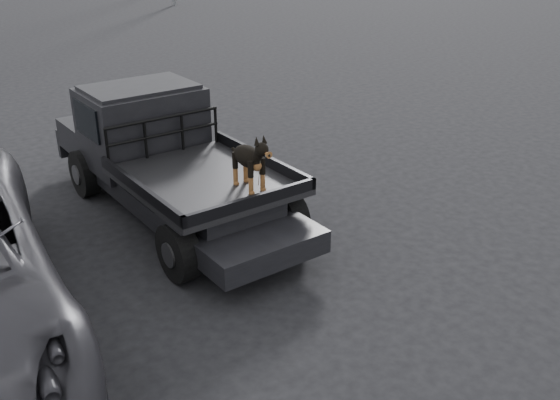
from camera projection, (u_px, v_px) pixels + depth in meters
ground at (244, 295)px, 7.48m from camera, size 120.00×120.00×0.00m
flatbed_ute at (174, 186)px, 9.33m from camera, size 2.00×5.40×0.92m
ute_cab at (141, 113)px, 9.65m from camera, size 1.72×1.30×0.88m
headache_rack at (164, 136)px, 9.17m from camera, size 1.80×0.08×0.55m
dog at (249, 161)px, 7.97m from camera, size 0.32×0.60×0.74m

